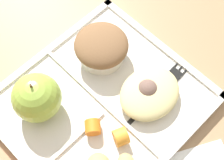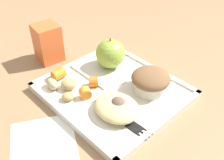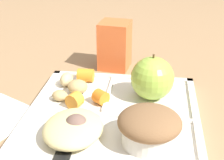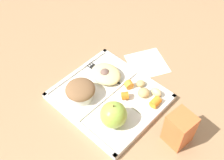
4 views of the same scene
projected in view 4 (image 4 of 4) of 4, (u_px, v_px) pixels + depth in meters
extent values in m
plane|color=#997551|center=(109.00, 99.00, 0.88)|extent=(6.00, 6.00, 0.00)
cube|color=silver|center=(109.00, 97.00, 0.87)|extent=(0.31, 0.28, 0.01)
cube|color=silver|center=(137.00, 72.00, 0.93)|extent=(0.31, 0.01, 0.01)
cube|color=silver|center=(77.00, 122.00, 0.80)|extent=(0.31, 0.01, 0.01)
cube|color=silver|center=(147.00, 123.00, 0.80)|extent=(0.01, 0.28, 0.01)
cube|color=silver|center=(77.00, 71.00, 0.93)|extent=(0.01, 0.28, 0.01)
cube|color=silver|center=(110.00, 96.00, 0.86)|extent=(0.01, 0.26, 0.01)
cube|color=silver|center=(132.00, 106.00, 0.84)|extent=(0.13, 0.01, 0.01)
sphere|color=#93B742|center=(114.00, 115.00, 0.77)|extent=(0.08, 0.08, 0.08)
cylinder|color=#4C381E|center=(114.00, 106.00, 0.74)|extent=(0.00, 0.00, 0.01)
cylinder|color=silver|center=(81.00, 94.00, 0.86)|extent=(0.08, 0.08, 0.03)
ellipsoid|color=brown|center=(80.00, 89.00, 0.84)|extent=(0.09, 0.09, 0.04)
cylinder|color=orange|center=(125.00, 96.00, 0.85)|extent=(0.03, 0.03, 0.02)
cylinder|color=orange|center=(155.00, 102.00, 0.83)|extent=(0.03, 0.03, 0.03)
cylinder|color=orange|center=(129.00, 85.00, 0.88)|extent=(0.03, 0.03, 0.03)
ellipsoid|color=tan|center=(156.00, 92.00, 0.86)|extent=(0.04, 0.03, 0.02)
ellipsoid|color=tan|center=(141.00, 83.00, 0.89)|extent=(0.04, 0.04, 0.02)
ellipsoid|color=tan|center=(144.00, 93.00, 0.86)|extent=(0.05, 0.05, 0.02)
ellipsoid|color=#D6C684|center=(106.00, 74.00, 0.91)|extent=(0.10, 0.09, 0.03)
sphere|color=brown|center=(105.00, 74.00, 0.90)|extent=(0.04, 0.04, 0.04)
sphere|color=brown|center=(106.00, 74.00, 0.91)|extent=(0.03, 0.03, 0.03)
sphere|color=brown|center=(106.00, 75.00, 0.90)|extent=(0.03, 0.03, 0.03)
cube|color=black|center=(110.00, 77.00, 0.92)|extent=(0.10, 0.01, 0.00)
cube|color=black|center=(95.00, 68.00, 0.94)|extent=(0.03, 0.02, 0.00)
cylinder|color=black|center=(91.00, 62.00, 0.96)|extent=(0.02, 0.00, 0.00)
cylinder|color=black|center=(89.00, 64.00, 0.96)|extent=(0.02, 0.00, 0.00)
cylinder|color=black|center=(87.00, 66.00, 0.95)|extent=(0.02, 0.00, 0.00)
cube|color=orange|center=(179.00, 129.00, 0.75)|extent=(0.07, 0.07, 0.11)
cube|color=white|center=(147.00, 63.00, 0.98)|extent=(0.17, 0.17, 0.00)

